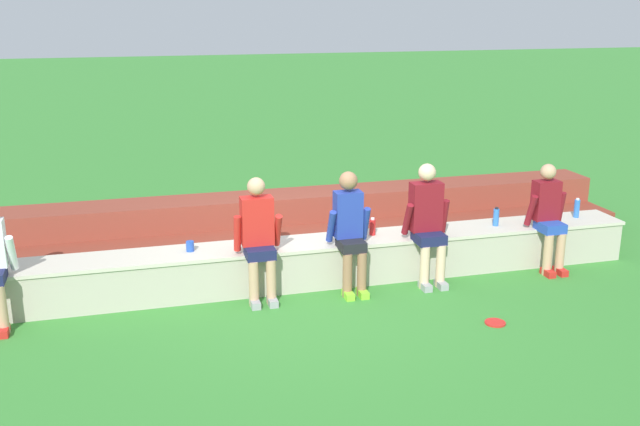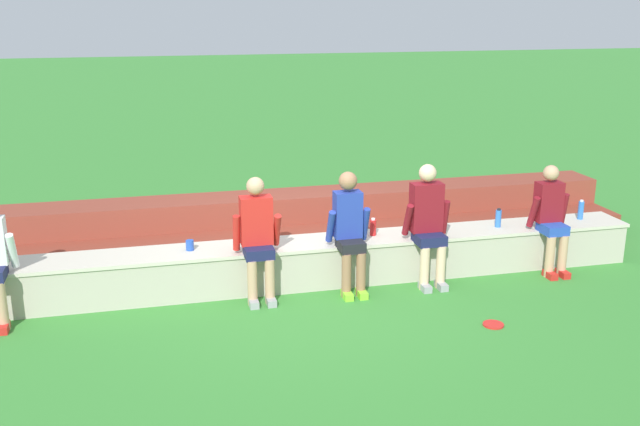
% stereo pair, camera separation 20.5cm
% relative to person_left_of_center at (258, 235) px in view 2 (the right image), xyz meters
% --- Properties ---
extents(ground_plane, '(80.00, 80.00, 0.00)m').
position_rel_person_left_of_center_xyz_m(ground_plane, '(0.61, 0.02, -0.75)').
color(ground_plane, '#388433').
extents(stone_seating_wall, '(8.44, 0.62, 0.53)m').
position_rel_person_left_of_center_xyz_m(stone_seating_wall, '(0.61, 0.31, -0.47)').
color(stone_seating_wall, '#B7AF9E').
rests_on(stone_seating_wall, ground).
extents(brick_bleachers, '(9.50, 1.31, 0.72)m').
position_rel_person_left_of_center_xyz_m(brick_bleachers, '(0.61, 1.65, -0.45)').
color(brick_bleachers, brown).
rests_on(brick_bleachers, ground).
extents(person_left_of_center, '(0.54, 0.51, 1.41)m').
position_rel_person_left_of_center_xyz_m(person_left_of_center, '(0.00, 0.00, 0.00)').
color(person_left_of_center, tan).
rests_on(person_left_of_center, ground).
extents(person_center, '(0.50, 0.54, 1.41)m').
position_rel_person_left_of_center_xyz_m(person_center, '(1.07, -0.02, -0.00)').
color(person_center, '#996B4C').
rests_on(person_center, ground).
extents(person_right_of_center, '(0.55, 0.53, 1.45)m').
position_rel_person_left_of_center_xyz_m(person_right_of_center, '(2.04, -0.01, 0.02)').
color(person_right_of_center, beige).
rests_on(person_right_of_center, ground).
extents(person_far_right, '(0.50, 0.53, 1.35)m').
position_rel_person_left_of_center_xyz_m(person_far_right, '(3.67, -0.01, -0.04)').
color(person_far_right, tan).
rests_on(person_far_right, ground).
extents(water_bottle_near_left, '(0.07, 0.07, 0.26)m').
position_rel_person_left_of_center_xyz_m(water_bottle_near_left, '(4.33, 0.36, -0.10)').
color(water_bottle_near_left, blue).
rests_on(water_bottle_near_left, stone_seating_wall).
extents(water_bottle_center_gap, '(0.07, 0.07, 0.24)m').
position_rel_person_left_of_center_xyz_m(water_bottle_center_gap, '(3.12, 0.30, -0.11)').
color(water_bottle_center_gap, blue).
rests_on(water_bottle_center_gap, stone_seating_wall).
extents(water_bottle_mid_right, '(0.08, 0.08, 0.22)m').
position_rel_person_left_of_center_xyz_m(water_bottle_mid_right, '(1.48, 0.36, -0.12)').
color(water_bottle_mid_right, red).
rests_on(water_bottle_mid_right, stone_seating_wall).
extents(plastic_cup_left_end, '(0.09, 0.09, 0.12)m').
position_rel_person_left_of_center_xyz_m(plastic_cup_left_end, '(-0.74, 0.33, -0.17)').
color(plastic_cup_left_end, blue).
rests_on(plastic_cup_left_end, stone_seating_wall).
extents(frisbee, '(0.22, 0.22, 0.02)m').
position_rel_person_left_of_center_xyz_m(frisbee, '(2.28, -1.33, -0.75)').
color(frisbee, red).
rests_on(frisbee, ground).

